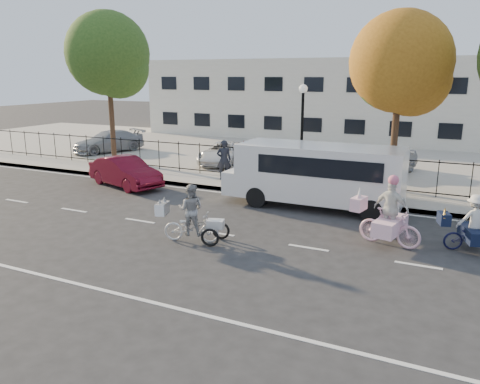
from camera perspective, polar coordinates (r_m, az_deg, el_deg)
The scene contains 21 objects.
ground at distance 14.86m, azimuth -2.81°, elevation -5.05°, with size 120.00×120.00×0.00m, color #333334.
road_markings at distance 14.85m, azimuth -2.81°, elevation -5.03°, with size 60.00×9.52×0.01m, color silver, non-canonical shape.
curb at distance 19.24m, azimuth 4.29°, elevation -0.36°, with size 60.00×0.10×0.15m, color #A8A399.
sidewalk at distance 20.19m, azimuth 5.37°, elevation 0.32°, with size 60.00×2.20×0.15m, color #A8A399.
parking_lot at distance 28.56m, azimuth 11.56°, elevation 4.17°, with size 60.00×15.60×0.15m, color #A8A399.
iron_fence at distance 21.03m, azimuth 6.45°, elevation 3.15°, with size 58.00×0.06×1.50m, color black, non-canonical shape.
building at distance 37.98m, azimuth 15.53°, elevation 10.80°, with size 34.00×10.00×6.00m, color silver.
lamppost at distance 20.19m, azimuth 7.61°, elevation 9.00°, with size 0.36×0.36×4.33m.
street_sign at distance 21.24m, azimuth 1.40°, elevation 4.76°, with size 0.85×0.06×1.80m.
zebra_trike at distance 14.00m, azimuth -5.95°, elevation -3.37°, with size 2.06×1.18×1.77m.
unicorn_bike at distance 14.29m, azimuth 17.71°, elevation -3.22°, with size 2.14×1.52×2.11m.
bull_bike at distance 14.76m, azimuth 26.51°, elevation -4.01°, with size 1.83×1.29×1.65m.
white_van at distance 17.69m, azimuth 9.30°, elevation 2.27°, with size 6.60×2.29×2.34m.
red_sedan at distance 21.48m, azimuth -13.83°, elevation 2.40°, with size 1.40×4.01×1.32m, color #560919.
pedestrian at distance 21.57m, azimuth -1.97°, elevation 3.95°, with size 0.67×0.44×1.83m, color black.
lot_car_a at distance 30.59m, azimuth -15.72°, elevation 5.96°, with size 1.84×4.51×1.31m, color #9B9DA2.
lot_car_b at distance 25.56m, azimuth -1.97°, elevation 4.80°, with size 1.93×4.19×1.16m, color silver.
lot_car_c at distance 24.76m, azimuth 7.52°, elevation 4.39°, with size 1.24×3.56×1.17m, color #4E5256.
lot_car_d at distance 23.97m, azimuth 17.42°, elevation 3.80°, with size 1.64×4.08×1.39m, color #A6A9AD.
tree_west at distance 27.04m, azimuth -15.50°, elevation 15.50°, with size 4.48×4.48×8.21m.
tree_mid at distance 20.22m, azimuth 19.37°, elevation 14.18°, with size 4.02×4.02×7.38m.
Camera 1 is at (6.66, -12.35, 4.88)m, focal length 35.00 mm.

